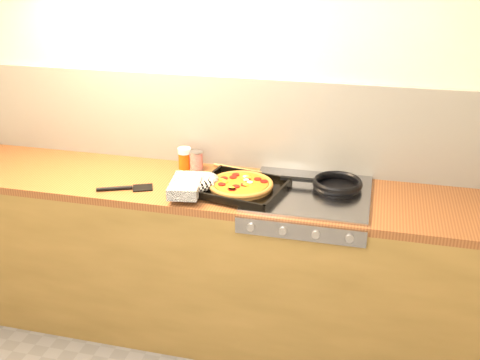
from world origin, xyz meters
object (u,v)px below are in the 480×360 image
(pizza_on_tray, at_px, (226,185))
(juice_glass, at_px, (185,158))
(frying_pan, at_px, (336,184))
(tomato_can, at_px, (196,160))

(pizza_on_tray, height_order, juice_glass, juice_glass)
(frying_pan, bearing_deg, pizza_on_tray, -163.40)
(tomato_can, bearing_deg, juice_glass, -178.82)
(pizza_on_tray, relative_size, tomato_can, 5.56)
(tomato_can, relative_size, juice_glass, 0.88)
(pizza_on_tray, distance_m, frying_pan, 0.55)
(frying_pan, height_order, juice_glass, juice_glass)
(pizza_on_tray, relative_size, juice_glass, 4.87)
(pizza_on_tray, bearing_deg, tomato_can, 132.44)
(tomato_can, xyz_separation_m, juice_glass, (-0.07, -0.00, 0.01))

